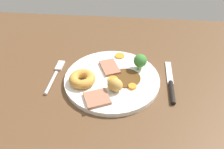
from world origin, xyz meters
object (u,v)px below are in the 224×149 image
object	(u,v)px
carrot_coin_back	(132,86)
meat_slice_under	(109,67)
dinner_plate	(112,79)
carrot_coin_side	(113,79)
roast_potato_left	(115,85)
broccoli_floret	(140,61)
yorkshire_pudding	(82,79)
carrot_coin_front	(120,56)
knife	(171,84)
fork	(55,75)
meat_slice_main	(97,98)

from	to	relation	value
carrot_coin_back	meat_slice_under	bearing A→B (deg)	133.28
dinner_plate	carrot_coin_side	xyz separation A→B (cm)	(0.39, -1.27, 0.98)
roast_potato_left	broccoli_floret	distance (cm)	12.01
yorkshire_pudding	carrot_coin_front	bearing A→B (deg)	55.32
meat_slice_under	dinner_plate	bearing A→B (deg)	-70.80
dinner_plate	knife	distance (cm)	16.75
yorkshire_pudding	meat_slice_under	bearing A→B (deg)	47.29
broccoli_floret	fork	xyz separation A→B (cm)	(-24.94, -4.30, -3.80)
yorkshire_pudding	fork	distance (cm)	10.08
roast_potato_left	carrot_coin_front	distance (cm)	15.89
knife	carrot_coin_side	bearing A→B (deg)	94.42
carrot_coin_back	dinner_plate	bearing A→B (deg)	147.84
broccoli_floret	carrot_coin_front	bearing A→B (deg)	137.68
meat_slice_under	carrot_coin_back	size ratio (longest dim) A/B	3.25
yorkshire_pudding	carrot_coin_back	world-z (taller)	yorkshire_pudding
carrot_coin_side	broccoli_floret	world-z (taller)	broccoli_floret
meat_slice_under	broccoli_floret	xyz separation A→B (cm)	(9.25, 0.76, 2.39)
carrot_coin_back	fork	world-z (taller)	carrot_coin_back
roast_potato_left	carrot_coin_back	bearing A→B (deg)	17.43
carrot_coin_front	carrot_coin_side	distance (cm)	11.94
dinner_plate	yorkshire_pudding	distance (cm)	8.72
meat_slice_under	yorkshire_pudding	distance (cm)	9.66
meat_slice_under	roast_potato_left	world-z (taller)	roast_potato_left
yorkshire_pudding	dinner_plate	bearing A→B (deg)	20.66
dinner_plate	carrot_coin_side	distance (cm)	1.65
meat_slice_under	carrot_coin_side	world-z (taller)	meat_slice_under
roast_potato_left	carrot_coin_front	xyz separation A→B (cm)	(0.19, 15.81, -1.61)
meat_slice_main	carrot_coin_front	size ratio (longest dim) A/B	2.00
dinner_plate	yorkshire_pudding	world-z (taller)	yorkshire_pudding
broccoli_floret	knife	distance (cm)	10.99
carrot_coin_back	carrot_coin_side	size ratio (longest dim) A/B	0.80
yorkshire_pudding	fork	xyz separation A→B (cm)	(-9.16, 3.53, -2.29)
fork	meat_slice_main	bearing A→B (deg)	-123.23
roast_potato_left	carrot_coin_side	distance (cm)	4.31
meat_slice_under	yorkshire_pudding	xyz separation A→B (cm)	(-6.52, -7.07, 0.88)
dinner_plate	broccoli_floret	bearing A→B (deg)	31.67
meat_slice_main	carrot_coin_back	bearing A→B (deg)	31.50
carrot_coin_side	meat_slice_main	bearing A→B (deg)	-112.90
dinner_plate	carrot_coin_front	xyz separation A→B (cm)	(1.48, 10.62, 0.94)
yorkshire_pudding	knife	world-z (taller)	yorkshire_pudding
dinner_plate	fork	size ratio (longest dim) A/B	1.78
carrot_coin_front	broccoli_floret	distance (cm)	8.96
meat_slice_main	carrot_coin_side	distance (cm)	8.57
dinner_plate	carrot_coin_back	bearing A→B (deg)	-32.16
meat_slice_under	carrot_coin_side	size ratio (longest dim) A/B	2.61
dinner_plate	meat_slice_under	bearing A→B (deg)	109.20
meat_slice_main	broccoli_floret	size ratio (longest dim) A/B	1.25
roast_potato_left	fork	bearing A→B (deg)	162.72
carrot_coin_front	carrot_coin_side	world-z (taller)	same
dinner_plate	broccoli_floret	distance (cm)	9.85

